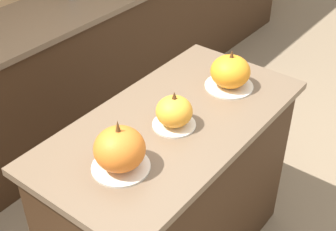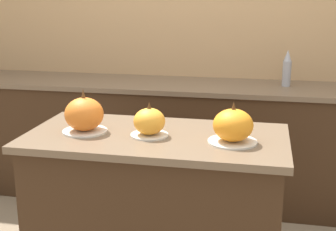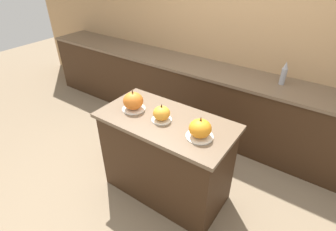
# 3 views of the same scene
# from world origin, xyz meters

# --- Properties ---
(kitchen_island) EXTENTS (1.26, 0.65, 0.90)m
(kitchen_island) POSITION_xyz_m (0.00, 0.00, 0.46)
(kitchen_island) COLOR #382314
(kitchen_island) RESTS_ON ground_plane
(back_counter) EXTENTS (6.00, 0.60, 0.91)m
(back_counter) POSITION_xyz_m (0.00, 1.27, 0.46)
(back_counter) COLOR #382314
(back_counter) RESTS_ON ground_plane
(pumpkin_cake_left) EXTENTS (0.22, 0.22, 0.22)m
(pumpkin_cake_left) POSITION_xyz_m (-0.36, -0.03, 0.99)
(pumpkin_cake_left) COLOR silver
(pumpkin_cake_left) RESTS_ON kitchen_island
(pumpkin_cake_center) EXTENTS (0.18, 0.18, 0.17)m
(pumpkin_cake_center) POSITION_xyz_m (-0.03, -0.03, 0.97)
(pumpkin_cake_center) COLOR silver
(pumpkin_cake_center) RESTS_ON kitchen_island
(pumpkin_cake_right) EXTENTS (0.23, 0.23, 0.19)m
(pumpkin_cake_right) POSITION_xyz_m (0.37, -0.05, 0.98)
(pumpkin_cake_right) COLOR silver
(pumpkin_cake_right) RESTS_ON kitchen_island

